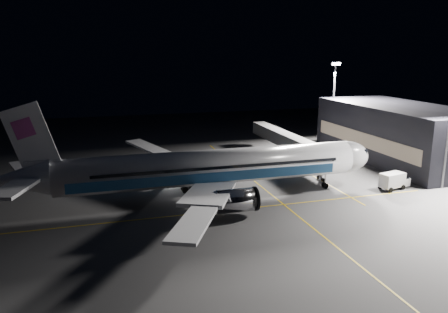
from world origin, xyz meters
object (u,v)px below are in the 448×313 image
safety_cone_a (178,185)px  airliner (205,168)px  service_truck (394,180)px  safety_cone_b (206,182)px  floodlight_mast_north (334,96)px  jet_bridge (290,142)px  safety_cone_c (194,191)px  baggage_tug (170,177)px

safety_cone_a → airliner: bearing=-68.1°
safety_cone_a → service_truck: bearing=-18.1°
safety_cone_a → safety_cone_b: bearing=3.2°
floodlight_mast_north → safety_cone_a: size_ratio=33.42×
jet_bridge → floodlight_mast_north: bearing=37.7°
service_truck → safety_cone_a: bearing=148.8°
floodlight_mast_north → safety_cone_a: floodlight_mast_north is taller
airliner → safety_cone_c: bearing=105.2°
safety_cone_c → baggage_tug: bearing=109.1°
safety_cone_a → floodlight_mast_north: bearing=28.8°
jet_bridge → safety_cone_a: 28.47m
service_truck → baggage_tug: bearing=143.4°
jet_bridge → safety_cone_c: jet_bridge is taller
jet_bridge → service_truck: bearing=-66.4°
service_truck → safety_cone_a: service_truck is taller
airliner → safety_cone_b: size_ratio=101.02×
baggage_tug → safety_cone_a: size_ratio=3.49×
baggage_tug → service_truck: bearing=-23.5°
baggage_tug → safety_cone_b: bearing=-33.3°
safety_cone_a → safety_cone_b: size_ratio=1.02×
baggage_tug → safety_cone_a: (0.70, -4.15, -0.42)m
airliner → baggage_tug: 13.24m
airliner → safety_cone_b: 9.61m
jet_bridge → baggage_tug: size_ratio=15.93×
safety_cone_c → safety_cone_a: bearing=118.5°
airliner → safety_cone_a: 9.65m
baggage_tug → safety_cone_a: 4.23m
service_truck → baggage_tug: 39.83m
safety_cone_a → safety_cone_c: bearing=-61.5°
service_truck → floodlight_mast_north: bearing=63.8°
safety_cone_b → safety_cone_c: 5.12m
jet_bridge → floodlight_mast_north: (18.00, 13.93, 7.79)m
airliner → baggage_tug: bearing=107.8°
service_truck → baggage_tug: (-36.52, 15.88, -0.83)m
safety_cone_b → safety_cone_c: size_ratio=1.17×
floodlight_mast_north → safety_cone_c: size_ratio=39.84×
service_truck → safety_cone_a: 37.72m
jet_bridge → safety_cone_a: size_ratio=55.53×
safety_cone_b → airliner: bearing=-104.5°
baggage_tug → airliner: bearing=-72.3°
airliner → safety_cone_c: airliner is taller
safety_cone_a → baggage_tug: bearing=99.5°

